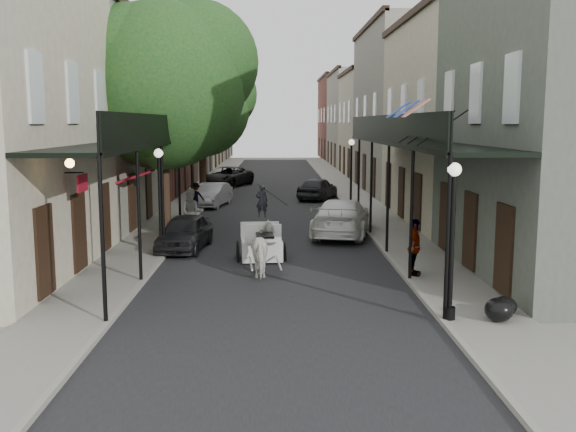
{
  "coord_description": "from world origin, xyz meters",
  "views": [
    {
      "loc": [
        -0.01,
        -16.6,
        4.75
      ],
      "look_at": [
        0.42,
        4.84,
        1.6
      ],
      "focal_mm": 40.0,
      "sensor_mm": 36.0,
      "label": 1
    }
  ],
  "objects_px": {
    "lamppost_left": "(160,199)",
    "pedestrian_sidewalk_right": "(414,247)",
    "tree_near": "(173,79)",
    "carriage": "(260,228)",
    "pedestrian_walking": "(192,213)",
    "lamppost_right_far": "(351,172)",
    "car_left_far": "(227,177)",
    "car_right_far": "(318,188)",
    "lamppost_right_near": "(452,239)",
    "car_left_mid": "(212,195)",
    "pedestrian_sidewalk_left": "(195,197)",
    "car_right_near": "(342,217)",
    "horse": "(265,249)",
    "tree_far": "(207,104)",
    "car_left_near": "(185,232)"
  },
  "relations": [
    {
      "from": "tree_near",
      "to": "lamppost_right_far",
      "type": "distance_m",
      "value": 12.24
    },
    {
      "from": "lamppost_right_near",
      "to": "pedestrian_sidewalk_left",
      "type": "height_order",
      "value": "lamppost_right_near"
    },
    {
      "from": "lamppost_left",
      "to": "pedestrian_sidewalk_right",
      "type": "bearing_deg",
      "value": -23.46
    },
    {
      "from": "tree_far",
      "to": "car_right_far",
      "type": "bearing_deg",
      "value": -12.34
    },
    {
      "from": "carriage",
      "to": "pedestrian_sidewalk_left",
      "type": "bearing_deg",
      "value": 103.59
    },
    {
      "from": "car_left_mid",
      "to": "car_right_near",
      "type": "xyz_separation_m",
      "value": [
        6.39,
        -9.64,
        0.12
      ]
    },
    {
      "from": "carriage",
      "to": "pedestrian_walking",
      "type": "distance_m",
      "value": 5.2
    },
    {
      "from": "lamppost_right_near",
      "to": "car_left_mid",
      "type": "distance_m",
      "value": 22.97
    },
    {
      "from": "carriage",
      "to": "car_left_near",
      "type": "distance_m",
      "value": 3.24
    },
    {
      "from": "car_left_mid",
      "to": "horse",
      "type": "bearing_deg",
      "value": -68.01
    },
    {
      "from": "lamppost_right_near",
      "to": "pedestrian_sidewalk_left",
      "type": "bearing_deg",
      "value": 113.8
    },
    {
      "from": "tree_near",
      "to": "pedestrian_sidewalk_left",
      "type": "distance_m",
      "value": 8.7
    },
    {
      "from": "lamppost_right_far",
      "to": "car_left_mid",
      "type": "distance_m",
      "value": 7.99
    },
    {
      "from": "lamppost_right_near",
      "to": "lamppost_right_far",
      "type": "relative_size",
      "value": 1.0
    },
    {
      "from": "carriage",
      "to": "car_right_near",
      "type": "distance_m",
      "value": 5.46
    },
    {
      "from": "car_left_near",
      "to": "car_right_far",
      "type": "bearing_deg",
      "value": 75.18
    },
    {
      "from": "pedestrian_sidewalk_right",
      "to": "car_left_near",
      "type": "height_order",
      "value": "pedestrian_sidewalk_right"
    },
    {
      "from": "tree_far",
      "to": "pedestrian_sidewalk_right",
      "type": "xyz_separation_m",
      "value": [
        8.45,
        -21.78,
        -4.85
      ]
    },
    {
      "from": "lamppost_left",
      "to": "car_right_far",
      "type": "relative_size",
      "value": 0.9
    },
    {
      "from": "lamppost_left",
      "to": "car_right_far",
      "type": "distance_m",
      "value": 18.03
    },
    {
      "from": "car_left_mid",
      "to": "car_left_far",
      "type": "relative_size",
      "value": 0.76
    },
    {
      "from": "car_left_mid",
      "to": "pedestrian_sidewalk_right",
      "type": "bearing_deg",
      "value": -54.81
    },
    {
      "from": "horse",
      "to": "car_left_far",
      "type": "relative_size",
      "value": 0.36
    },
    {
      "from": "horse",
      "to": "tree_far",
      "type": "bearing_deg",
      "value": -84.03
    },
    {
      "from": "tree_far",
      "to": "car_left_far",
      "type": "distance_m",
      "value": 8.53
    },
    {
      "from": "carriage",
      "to": "car_left_mid",
      "type": "distance_m",
      "value": 14.31
    },
    {
      "from": "car_right_near",
      "to": "car_left_far",
      "type": "bearing_deg",
      "value": -60.84
    },
    {
      "from": "carriage",
      "to": "car_left_mid",
      "type": "bearing_deg",
      "value": 97.83
    },
    {
      "from": "lamppost_right_near",
      "to": "car_left_mid",
      "type": "bearing_deg",
      "value": 109.63
    },
    {
      "from": "lamppost_left",
      "to": "lamppost_right_far",
      "type": "height_order",
      "value": "same"
    },
    {
      "from": "lamppost_left",
      "to": "car_right_near",
      "type": "xyz_separation_m",
      "value": [
        6.89,
        3.95,
        -1.27
      ]
    },
    {
      "from": "carriage",
      "to": "car_left_mid",
      "type": "xyz_separation_m",
      "value": [
        -3.06,
        13.97,
        -0.39
      ]
    },
    {
      "from": "pedestrian_sidewalk_left",
      "to": "pedestrian_walking",
      "type": "bearing_deg",
      "value": 88.73
    },
    {
      "from": "tree_near",
      "to": "car_left_far",
      "type": "distance_m",
      "value": 21.59
    },
    {
      "from": "lamppost_right_far",
      "to": "pedestrian_walking",
      "type": "xyz_separation_m",
      "value": [
        -7.6,
        -8.1,
        -1.04
      ]
    },
    {
      "from": "tree_far",
      "to": "lamppost_left",
      "type": "distance_m",
      "value": 18.57
    },
    {
      "from": "car_left_far",
      "to": "car_right_far",
      "type": "distance_m",
      "value": 10.36
    },
    {
      "from": "pedestrian_sidewalk_right",
      "to": "lamppost_right_far",
      "type": "bearing_deg",
      "value": 20.09
    },
    {
      "from": "tree_far",
      "to": "car_left_mid",
      "type": "relative_size",
      "value": 2.15
    },
    {
      "from": "car_left_far",
      "to": "lamppost_right_far",
      "type": "bearing_deg",
      "value": -38.18
    },
    {
      "from": "pedestrian_sidewalk_right",
      "to": "tree_near",
      "type": "bearing_deg",
      "value": 66.91
    },
    {
      "from": "lamppost_right_near",
      "to": "pedestrian_sidewalk_left",
      "type": "xyz_separation_m",
      "value": [
        -8.3,
        18.81,
        -1.18
      ]
    },
    {
      "from": "lamppost_left",
      "to": "car_right_far",
      "type": "bearing_deg",
      "value": 68.12
    },
    {
      "from": "horse",
      "to": "car_left_mid",
      "type": "bearing_deg",
      "value": -83.34
    },
    {
      "from": "lamppost_right_near",
      "to": "carriage",
      "type": "height_order",
      "value": "lamppost_right_near"
    },
    {
      "from": "tree_near",
      "to": "car_left_mid",
      "type": "relative_size",
      "value": 2.41
    },
    {
      "from": "lamppost_left",
      "to": "carriage",
      "type": "distance_m",
      "value": 3.72
    },
    {
      "from": "horse",
      "to": "car_right_far",
      "type": "xyz_separation_m",
      "value": [
        2.94,
        19.57,
        -0.11
      ]
    },
    {
      "from": "pedestrian_walking",
      "to": "car_left_far",
      "type": "bearing_deg",
      "value": 82.95
    },
    {
      "from": "horse",
      "to": "lamppost_right_far",
      "type": "bearing_deg",
      "value": -111.14
    }
  ]
}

